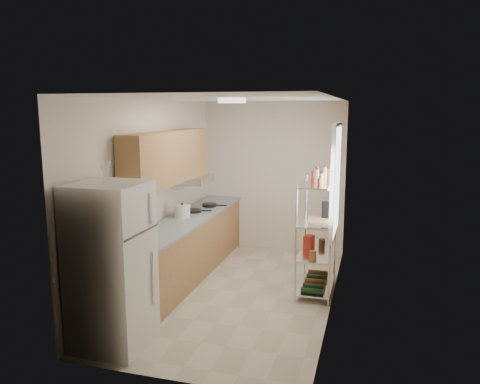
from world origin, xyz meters
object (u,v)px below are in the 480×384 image
at_px(espresso_machine, 329,208).
at_px(frying_pan_large, 194,211).
at_px(cutting_board, 321,220).
at_px(refrigerator, 111,266).
at_px(rice_cooker, 182,211).

bearing_deg(espresso_machine, frying_pan_large, 171.84).
bearing_deg(cutting_board, frying_pan_large, 165.62).
relative_size(refrigerator, cutting_board, 4.10).
relative_size(frying_pan_large, espresso_machine, 0.85).
height_order(rice_cooker, cutting_board, rice_cooker).
height_order(refrigerator, rice_cooker, refrigerator).
bearing_deg(frying_pan_large, espresso_machine, -24.25).
bearing_deg(cutting_board, rice_cooker, 176.04).
distance_m(frying_pan_large, espresso_machine, 2.12).
bearing_deg(rice_cooker, frying_pan_large, 84.07).
relative_size(refrigerator, rice_cooker, 7.58).
height_order(frying_pan_large, espresso_machine, espresso_machine).
distance_m(rice_cooker, cutting_board, 2.04).
height_order(rice_cooker, frying_pan_large, rice_cooker).
xyz_separation_m(cutting_board, espresso_machine, (0.08, 0.17, 0.12)).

